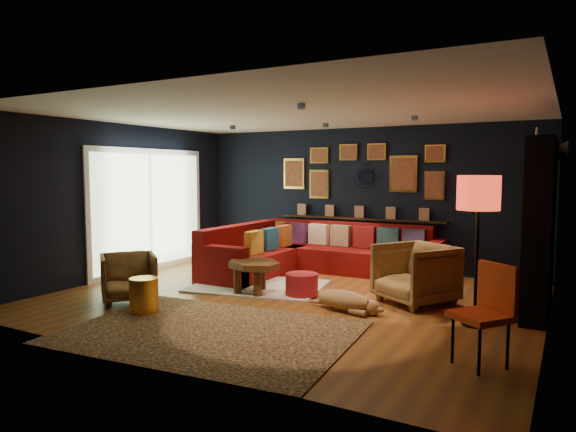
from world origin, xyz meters
The scene contains 20 objects.
floor centered at (0.00, 0.00, 0.00)m, with size 6.50×6.50×0.00m, color brown.
room_walls centered at (0.00, 0.00, 1.59)m, with size 6.50×6.50×6.50m.
sectional centered at (-0.61, 1.81, 0.32)m, with size 3.41×2.69×0.86m.
ledge centered at (0.00, 2.68, 0.92)m, with size 3.20×0.12×0.04m, color black.
gallery_wall centered at (-0.01, 2.72, 1.81)m, with size 3.15×0.04×1.02m.
sunburst_mirror centered at (0.10, 2.72, 1.70)m, with size 0.47×0.16×0.47m.
fireplace centered at (3.09, 0.90, 1.02)m, with size 0.31×1.60×2.20m.
deer_head centered at (3.14, 1.40, 2.05)m, with size 0.50×0.28×0.45m.
sliding_door centered at (-3.22, 0.60, 1.10)m, with size 0.06×2.80×2.20m.
ceiling_spots centered at (0.00, 0.80, 2.56)m, with size 3.30×2.50×0.06m.
shag_rug centered at (-0.79, 0.42, 0.01)m, with size 1.98×1.44×0.03m, color silver.
leopard_rug centered at (-0.03, -1.80, 0.01)m, with size 3.13×2.24×0.02m, color #AF7F4E.
coffee_table centered at (-0.60, -0.01, 0.39)m, with size 1.10×0.98×0.46m.
pouf centered at (0.09, 0.20, 0.18)m, with size 0.47×0.47×0.31m, color maroon.
armchair_left centered at (-1.88, -1.20, 0.37)m, with size 0.71×0.67×0.73m, color tan.
armchair_right centered at (1.62, 0.60, 0.45)m, with size 0.88×0.82×0.90m, color tan.
gold_stool centered at (-1.27, -1.54, 0.23)m, with size 0.36×0.36×0.45m, color gold.
orange_chair centered at (2.80, -1.29, 0.56)m, with size 0.63×0.63×0.95m.
floor_lamp centered at (2.50, -0.05, 1.48)m, with size 0.48×0.48×1.75m.
dog centered at (0.91, -0.20, 0.19)m, with size 1.07×0.53×0.34m, color tan, non-canonical shape.
Camera 1 is at (3.44, -6.23, 1.80)m, focal length 32.00 mm.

